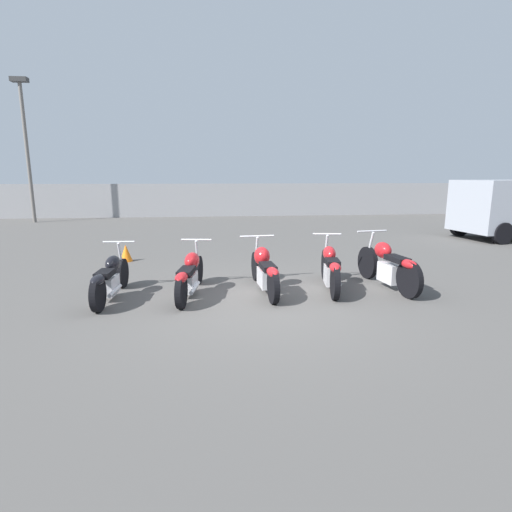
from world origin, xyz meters
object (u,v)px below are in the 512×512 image
traffic_cone_near (126,253)px  motorcycle_slot_1 (190,274)px  motorcycle_slot_2 (264,270)px  motorcycle_slot_3 (330,268)px  motorcycle_slot_0 (110,278)px  motorcycle_slot_4 (388,266)px  light_pole_left (26,137)px

traffic_cone_near → motorcycle_slot_1: bearing=-60.4°
motorcycle_slot_2 → motorcycle_slot_3: 1.28m
motorcycle_slot_0 → motorcycle_slot_1: size_ratio=0.96×
motorcycle_slot_1 → motorcycle_slot_2: bearing=13.6°
motorcycle_slot_2 → traffic_cone_near: bearing=131.8°
motorcycle_slot_0 → motorcycle_slot_3: 4.05m
motorcycle_slot_2 → motorcycle_slot_4: size_ratio=1.03×
motorcycle_slot_0 → motorcycle_slot_2: (2.77, 0.20, 0.03)m
motorcycle_slot_0 → motorcycle_slot_1: 1.39m
motorcycle_slot_0 → motorcycle_slot_3: size_ratio=0.99×
motorcycle_slot_3 → motorcycle_slot_4: size_ratio=0.95×
motorcycle_slot_4 → motorcycle_slot_3: bearing=170.8°
traffic_cone_near → motorcycle_slot_2: bearing=-43.7°
motorcycle_slot_1 → motorcycle_slot_4: 3.81m
motorcycle_slot_1 → motorcycle_slot_3: 2.66m
motorcycle_slot_1 → motorcycle_slot_4: motorcycle_slot_4 is taller
motorcycle_slot_0 → motorcycle_slot_4: size_ratio=0.95×
motorcycle_slot_2 → motorcycle_slot_4: (2.42, -0.03, 0.03)m
motorcycle_slot_0 → motorcycle_slot_2: 2.78m
motorcycle_slot_4 → traffic_cone_near: bearing=143.2°
motorcycle_slot_4 → light_pole_left: bearing=125.2°
motorcycle_slot_0 → motorcycle_slot_3: (4.05, 0.20, 0.03)m
motorcycle_slot_3 → traffic_cone_near: 5.40m
motorcycle_slot_0 → motorcycle_slot_2: size_ratio=0.92×
light_pole_left → motorcycle_slot_3: 16.59m
motorcycle_slot_3 → motorcycle_slot_4: motorcycle_slot_4 is taller
motorcycle_slot_2 → traffic_cone_near: motorcycle_slot_2 is taller
light_pole_left → traffic_cone_near: size_ratio=14.76×
motorcycle_slot_3 → traffic_cone_near: bearing=154.5°
motorcycle_slot_1 → motorcycle_slot_3: bearing=11.0°
motorcycle_slot_2 → motorcycle_slot_3: (1.28, -0.01, 0.00)m
light_pole_left → motorcycle_slot_4: light_pole_left is taller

